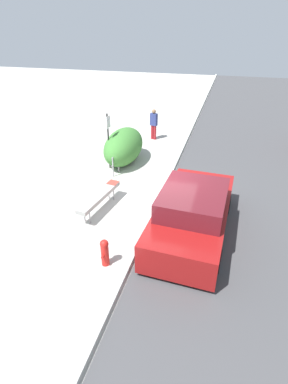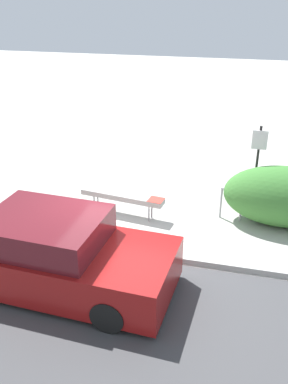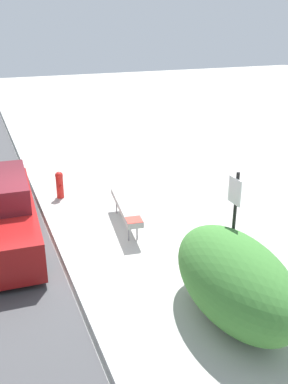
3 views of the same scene
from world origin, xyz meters
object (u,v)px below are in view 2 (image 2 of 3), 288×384
at_px(sign_post, 257,163).
at_px(parked_car_near, 55,255).
at_px(bench, 123,196).
at_px(fire_hydrant, 16,209).
at_px(bike_rack, 231,201).

distance_m(sign_post, parked_car_near, 5.35).
bearing_deg(bench, sign_post, 23.49).
xyz_separation_m(bench, fire_hydrant, (-2.33, -1.13, -0.10)).
xyz_separation_m(bike_rack, parked_car_near, (-3.06, -3.47, 0.16)).
height_order(bike_rack, parked_car_near, parked_car_near).
bearing_deg(sign_post, bench, -164.37).
bearing_deg(bike_rack, sign_post, 41.55).
relative_size(bench, bike_rack, 2.65).
relative_size(bench, sign_post, 0.95).
xyz_separation_m(bench, parked_car_near, (-0.41, -3.03, 0.16)).
distance_m(bike_rack, sign_post, 1.11).
bearing_deg(bike_rack, bench, -170.69).
distance_m(sign_post, fire_hydrant, 5.93).
height_order(sign_post, parked_car_near, sign_post).
bearing_deg(parked_car_near, fire_hydrant, 138.31).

